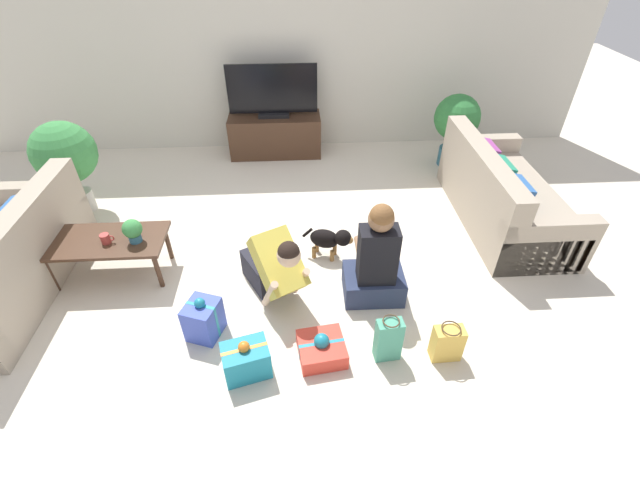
{
  "coord_description": "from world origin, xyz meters",
  "views": [
    {
      "loc": [
        0.2,
        -3.24,
        2.76
      ],
      "look_at": [
        0.38,
        -0.29,
        0.45
      ],
      "focal_mm": 24.0,
      "sensor_mm": 36.0,
      "label": 1
    }
  ],
  "objects_px": {
    "coffee_table": "(106,243)",
    "gift_box_c": "(322,348)",
    "tv_console": "(275,135)",
    "dog": "(330,239)",
    "gift_box_a": "(204,319)",
    "tabletop_plant": "(133,230)",
    "tv": "(273,94)",
    "gift_box_b": "(246,360)",
    "sofa_right": "(501,196)",
    "gift_bag_a": "(447,343)",
    "potted_plant_corner_left": "(65,155)",
    "mug": "(106,239)",
    "person_kneeling": "(274,266)",
    "potted_plant_corner_right": "(456,122)",
    "gift_bag_b": "(388,340)",
    "sofa_left": "(4,264)",
    "person_sitting": "(376,264)"
  },
  "relations": [
    {
      "from": "tv",
      "to": "tabletop_plant",
      "type": "relative_size",
      "value": 5.21
    },
    {
      "from": "person_kneeling",
      "to": "person_sitting",
      "type": "bearing_deg",
      "value": -32.27
    },
    {
      "from": "sofa_left",
      "to": "gift_box_b",
      "type": "bearing_deg",
      "value": 64.77
    },
    {
      "from": "person_kneeling",
      "to": "gift_box_c",
      "type": "height_order",
      "value": "person_kneeling"
    },
    {
      "from": "sofa_left",
      "to": "sofa_right",
      "type": "distance_m",
      "value": 4.86
    },
    {
      "from": "gift_box_c",
      "to": "mug",
      "type": "bearing_deg",
      "value": 151.21
    },
    {
      "from": "person_sitting",
      "to": "gift_bag_a",
      "type": "xyz_separation_m",
      "value": [
        0.45,
        -0.69,
        -0.21
      ]
    },
    {
      "from": "potted_plant_corner_right",
      "to": "sofa_left",
      "type": "bearing_deg",
      "value": -155.49
    },
    {
      "from": "tv",
      "to": "mug",
      "type": "height_order",
      "value": "tv"
    },
    {
      "from": "sofa_right",
      "to": "gift_bag_a",
      "type": "height_order",
      "value": "sofa_right"
    },
    {
      "from": "potted_plant_corner_right",
      "to": "gift_bag_a",
      "type": "bearing_deg",
      "value": -107.31
    },
    {
      "from": "sofa_right",
      "to": "tv",
      "type": "distance_m",
      "value": 3.09
    },
    {
      "from": "potted_plant_corner_left",
      "to": "tabletop_plant",
      "type": "bearing_deg",
      "value": -50.01
    },
    {
      "from": "dog",
      "to": "person_kneeling",
      "type": "bearing_deg",
      "value": 152.56
    },
    {
      "from": "coffee_table",
      "to": "potted_plant_corner_left",
      "type": "xyz_separation_m",
      "value": [
        -0.7,
        1.14,
        0.32
      ]
    },
    {
      "from": "tv",
      "to": "gift_bag_b",
      "type": "height_order",
      "value": "tv"
    },
    {
      "from": "dog",
      "to": "tabletop_plant",
      "type": "relative_size",
      "value": 2.19
    },
    {
      "from": "gift_box_a",
      "to": "tabletop_plant",
      "type": "height_order",
      "value": "tabletop_plant"
    },
    {
      "from": "person_sitting",
      "to": "gift_box_c",
      "type": "bearing_deg",
      "value": 52.17
    },
    {
      "from": "tv_console",
      "to": "potted_plant_corner_left",
      "type": "distance_m",
      "value": 2.56
    },
    {
      "from": "potted_plant_corner_right",
      "to": "gift_box_b",
      "type": "height_order",
      "value": "potted_plant_corner_right"
    },
    {
      "from": "mug",
      "to": "tabletop_plant",
      "type": "distance_m",
      "value": 0.26
    },
    {
      "from": "mug",
      "to": "gift_bag_a",
      "type": "bearing_deg",
      "value": -21.13
    },
    {
      "from": "tv",
      "to": "potted_plant_corner_left",
      "type": "height_order",
      "value": "tv"
    },
    {
      "from": "tv_console",
      "to": "tv",
      "type": "distance_m",
      "value": 0.57
    },
    {
      "from": "potted_plant_corner_right",
      "to": "potted_plant_corner_left",
      "type": "bearing_deg",
      "value": -169.67
    },
    {
      "from": "gift_box_c",
      "to": "gift_bag_b",
      "type": "relative_size",
      "value": 0.96
    },
    {
      "from": "sofa_right",
      "to": "person_kneeling",
      "type": "xyz_separation_m",
      "value": [
        -2.42,
        -1.05,
        0.05
      ]
    },
    {
      "from": "sofa_right",
      "to": "potted_plant_corner_left",
      "type": "height_order",
      "value": "potted_plant_corner_left"
    },
    {
      "from": "sofa_right",
      "to": "person_sitting",
      "type": "bearing_deg",
      "value": 125.46
    },
    {
      "from": "coffee_table",
      "to": "gift_box_b",
      "type": "bearing_deg",
      "value": -41.66
    },
    {
      "from": "sofa_left",
      "to": "person_sitting",
      "type": "distance_m",
      "value": 3.24
    },
    {
      "from": "sofa_right",
      "to": "dog",
      "type": "bearing_deg",
      "value": 106.1
    },
    {
      "from": "tv",
      "to": "gift_bag_a",
      "type": "relative_size",
      "value": 3.53
    },
    {
      "from": "mug",
      "to": "gift_box_a",
      "type": "bearing_deg",
      "value": -38.68
    },
    {
      "from": "gift_bag_b",
      "to": "tabletop_plant",
      "type": "distance_m",
      "value": 2.37
    },
    {
      "from": "coffee_table",
      "to": "tv_console",
      "type": "relative_size",
      "value": 0.86
    },
    {
      "from": "gift_box_c",
      "to": "tabletop_plant",
      "type": "relative_size",
      "value": 1.76
    },
    {
      "from": "potted_plant_corner_right",
      "to": "dog",
      "type": "relative_size",
      "value": 1.93
    },
    {
      "from": "tv_console",
      "to": "gift_bag_a",
      "type": "xyz_separation_m",
      "value": [
        1.37,
        -3.56,
        -0.12
      ]
    },
    {
      "from": "gift_bag_b",
      "to": "tabletop_plant",
      "type": "height_order",
      "value": "tabletop_plant"
    },
    {
      "from": "sofa_right",
      "to": "coffee_table",
      "type": "height_order",
      "value": "sofa_right"
    },
    {
      "from": "gift_bag_a",
      "to": "tabletop_plant",
      "type": "distance_m",
      "value": 2.79
    },
    {
      "from": "gift_box_a",
      "to": "gift_box_c",
      "type": "bearing_deg",
      "value": -16.74
    },
    {
      "from": "gift_box_a",
      "to": "gift_box_b",
      "type": "height_order",
      "value": "gift_box_a"
    },
    {
      "from": "tv_console",
      "to": "coffee_table",
      "type": "bearing_deg",
      "value": -121.1
    },
    {
      "from": "tv_console",
      "to": "dog",
      "type": "height_order",
      "value": "tv_console"
    },
    {
      "from": "mug",
      "to": "tabletop_plant",
      "type": "bearing_deg",
      "value": 1.63
    },
    {
      "from": "coffee_table",
      "to": "gift_box_c",
      "type": "xyz_separation_m",
      "value": [
        1.88,
        -1.06,
        -0.28
      ]
    },
    {
      "from": "person_sitting",
      "to": "gift_box_b",
      "type": "relative_size",
      "value": 2.57
    }
  ]
}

